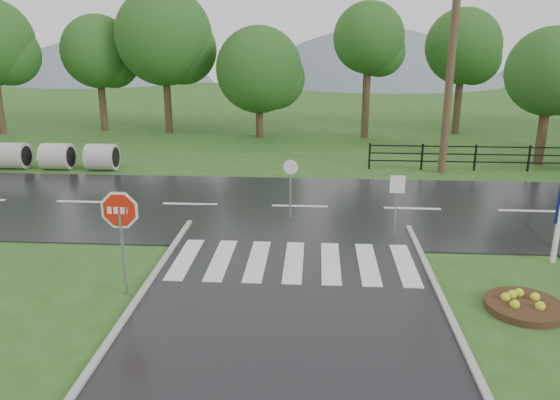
{
  "coord_description": "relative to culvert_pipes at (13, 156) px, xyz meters",
  "views": [
    {
      "loc": [
        0.54,
        -8.68,
        6.04
      ],
      "look_at": [
        -0.44,
        6.0,
        1.5
      ],
      "focal_mm": 35.0,
      "sensor_mm": 36.0,
      "label": 1
    }
  ],
  "objects": [
    {
      "name": "culvert_pipes",
      "position": [
        0.0,
        0.0,
        0.0
      ],
      "size": [
        9.7,
        1.2,
        1.2
      ],
      "color": "#9E9B93",
      "rests_on": "ground"
    },
    {
      "name": "reg_sign_round",
      "position": [
        13.11,
        -6.46,
        0.74
      ],
      "size": [
        0.48,
        0.13,
        2.09
      ],
      "color": "#939399",
      "rests_on": "ground"
    },
    {
      "name": "treeline",
      "position": [
        14.38,
        9.0,
        -0.6
      ],
      "size": [
        83.2,
        5.2,
        10.0
      ],
      "color": "#1E4E18",
      "rests_on": "ground"
    },
    {
      "name": "hills",
      "position": [
        16.87,
        50.0,
        -16.14
      ],
      "size": [
        102.0,
        48.0,
        48.0
      ],
      "color": "slate",
      "rests_on": "ground"
    },
    {
      "name": "flower_bed",
      "position": [
        18.71,
        -12.24,
        -0.47
      ],
      "size": [
        1.74,
        1.74,
        0.35
      ],
      "color": "#332111",
      "rests_on": "ground"
    },
    {
      "name": "utility_pole_east",
      "position": [
        19.56,
        0.5,
        4.44
      ],
      "size": [
        1.77,
        0.33,
        9.93
      ],
      "color": "#473523",
      "rests_on": "ground"
    },
    {
      "name": "crosswalk",
      "position": [
        13.38,
        -10.0,
        -0.54
      ],
      "size": [
        6.5,
        2.8,
        0.02
      ],
      "color": "silver",
      "rests_on": "ground"
    },
    {
      "name": "ground",
      "position": [
        13.38,
        -15.0,
        -0.6
      ],
      "size": [
        120.0,
        120.0,
        0.0
      ],
      "primitive_type": "plane",
      "color": "#2A561C",
      "rests_on": "ground"
    },
    {
      "name": "reg_sign_small",
      "position": [
        16.37,
        -7.86,
        0.82
      ],
      "size": [
        0.44,
        0.06,
        1.98
      ],
      "color": "#939399",
      "rests_on": "ground"
    },
    {
      "name": "main_road",
      "position": [
        13.38,
        -5.0,
        -0.6
      ],
      "size": [
        90.0,
        8.0,
        0.04
      ],
      "primitive_type": "cube",
      "color": "black",
      "rests_on": "ground"
    },
    {
      "name": "fence_west",
      "position": [
        21.13,
        1.0,
        0.12
      ],
      "size": [
        9.58,
        0.08,
        1.2
      ],
      "color": "black",
      "rests_on": "ground"
    },
    {
      "name": "entrance_tree_left",
      "position": [
        24.52,
        2.5,
        3.69
      ],
      "size": [
        4.02,
        4.02,
        6.33
      ],
      "color": "#3D2B1C",
      "rests_on": "ground"
    },
    {
      "name": "stop_sign",
      "position": [
        9.45,
        -12.09,
        1.31
      ],
      "size": [
        1.22,
        0.07,
        2.74
      ],
      "color": "#939399",
      "rests_on": "ground"
    }
  ]
}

